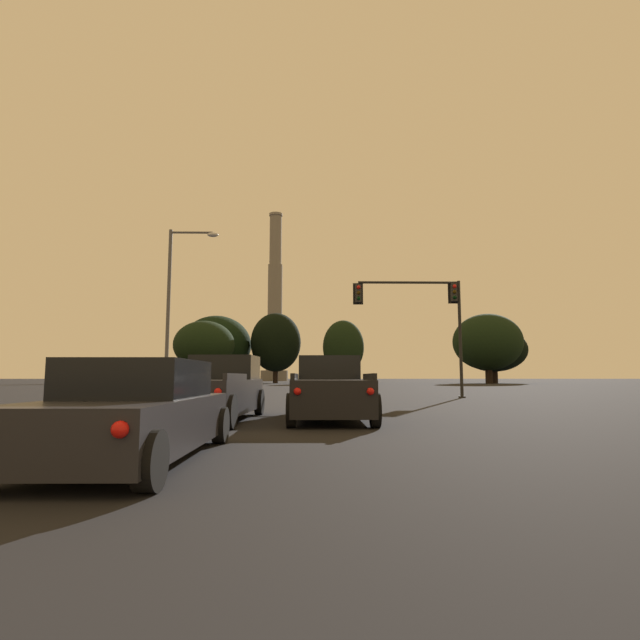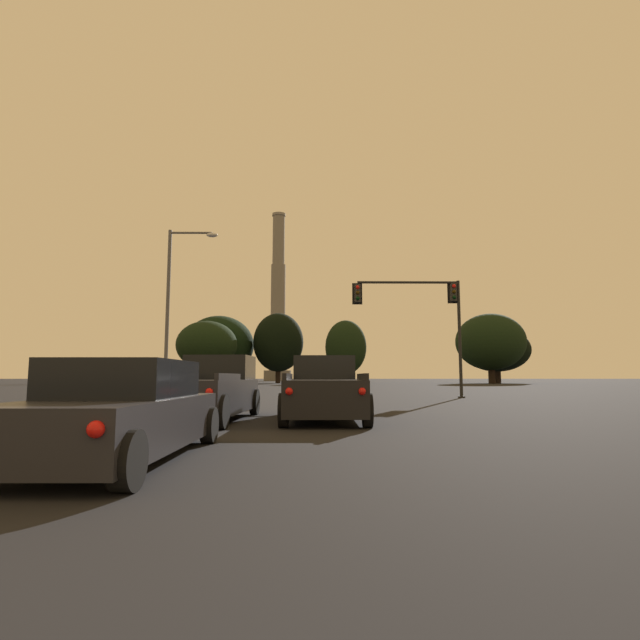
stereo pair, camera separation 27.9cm
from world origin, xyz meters
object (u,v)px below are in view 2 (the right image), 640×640
at_px(sedan_left_lane_third, 120,413).
at_px(traffic_light_overhead_right, 424,307).
at_px(street_lamp, 175,296).
at_px(smokestack, 278,314).
at_px(pickup_truck_center_lane_second, 325,390).
at_px(pickup_truck_left_lane_second, 208,390).

xyz_separation_m(sedan_left_lane_third, traffic_light_overhead_right, (9.04, 20.98, 4.47)).
bearing_deg(street_lamp, sedan_left_lane_third, -76.02).
bearing_deg(traffic_light_overhead_right, smokestack, 98.45).
bearing_deg(smokestack, pickup_truck_center_lane_second, -85.06).
distance_m(pickup_truck_center_lane_second, smokestack, 131.30).
bearing_deg(traffic_light_overhead_right, pickup_truck_center_lane_second, -113.25).
xyz_separation_m(traffic_light_overhead_right, smokestack, (-17.17, 115.58, 14.24)).
bearing_deg(street_lamp, smokestack, 91.52).
bearing_deg(smokestack, traffic_light_overhead_right, -81.55).
relative_size(pickup_truck_left_lane_second, sedan_left_lane_third, 1.18).
relative_size(pickup_truck_left_lane_second, pickup_truck_center_lane_second, 1.01).
height_order(street_lamp, smokestack, smokestack).
xyz_separation_m(pickup_truck_left_lane_second, smokestack, (-7.96, 129.85, 18.57)).
bearing_deg(traffic_light_overhead_right, pickup_truck_left_lane_second, -122.84).
bearing_deg(pickup_truck_left_lane_second, traffic_light_overhead_right, 59.86).
relative_size(traffic_light_overhead_right, street_lamp, 0.71).
bearing_deg(traffic_light_overhead_right, sedan_left_lane_third, -113.30).
bearing_deg(sedan_left_lane_third, traffic_light_overhead_right, 67.24).
height_order(traffic_light_overhead_right, street_lamp, street_lamp).
distance_m(sedan_left_lane_third, traffic_light_overhead_right, 23.28).
distance_m(street_lamp, smokestack, 117.14).
height_order(pickup_truck_left_lane_second, traffic_light_overhead_right, traffic_light_overhead_right).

